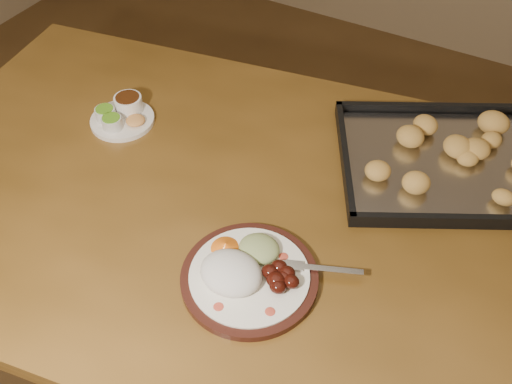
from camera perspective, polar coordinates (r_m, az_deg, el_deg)
The scene contains 5 objects.
ground at distance 1.79m, azimuth -4.48°, elevation -16.03°, with size 4.00×4.00×0.00m, color brown.
dining_table at distance 1.20m, azimuth -0.81°, elevation -4.11°, with size 1.63×1.13×0.75m.
dinner_plate at distance 1.00m, azimuth -0.91°, elevation -8.09°, with size 0.29×0.24×0.06m.
condiment_saucer at distance 1.33m, azimuth -13.27°, elevation 7.53°, with size 0.14×0.14×0.05m.
baking_tray at distance 1.26m, azimuth 19.29°, elevation 3.01°, with size 0.58×0.53×0.05m.
Camera 1 is at (0.52, -0.65, 1.58)m, focal length 40.00 mm.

